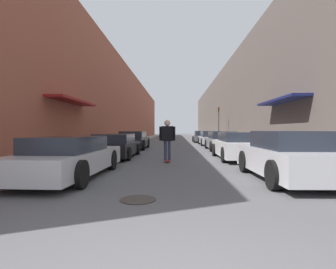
# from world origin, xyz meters

# --- Properties ---
(ground) EXTENTS (152.06, 152.06, 0.00)m
(ground) POSITION_xyz_m (0.00, 27.65, 0.00)
(ground) COLOR #515154
(curb_strip_left) EXTENTS (1.80, 69.12, 0.12)m
(curb_strip_left) POSITION_xyz_m (-4.96, 34.56, 0.06)
(curb_strip_left) COLOR gray
(curb_strip_left) RESTS_ON ground
(curb_strip_right) EXTENTS (1.80, 69.12, 0.12)m
(curb_strip_right) POSITION_xyz_m (4.96, 34.56, 0.06)
(curb_strip_right) COLOR gray
(curb_strip_right) RESTS_ON ground
(building_row_left) EXTENTS (4.90, 69.12, 9.17)m
(building_row_left) POSITION_xyz_m (-7.86, 34.55, 4.59)
(building_row_left) COLOR brown
(building_row_left) RESTS_ON ground
(building_row_right) EXTENTS (4.90, 69.12, 9.21)m
(building_row_right) POSITION_xyz_m (7.86, 34.55, 4.60)
(building_row_right) COLOR #564C47
(building_row_right) RESTS_ON ground
(parked_car_left_0) EXTENTS (1.85, 4.83, 1.18)m
(parked_car_left_0) POSITION_xyz_m (-3.04, 5.79, 0.59)
(parked_car_left_0) COLOR #B7B7BC
(parked_car_left_0) RESTS_ON ground
(parked_car_left_1) EXTENTS (1.98, 4.73, 1.18)m
(parked_car_left_1) POSITION_xyz_m (-3.03, 11.40, 0.58)
(parked_car_left_1) COLOR black
(parked_car_left_1) RESTS_ON ground
(parked_car_left_2) EXTENTS (1.96, 4.53, 1.28)m
(parked_car_left_2) POSITION_xyz_m (-3.10, 17.37, 0.63)
(parked_car_left_2) COLOR #232326
(parked_car_left_2) RESTS_ON ground
(parked_car_right_0) EXTENTS (1.97, 4.17, 1.35)m
(parked_car_right_0) POSITION_xyz_m (3.11, 5.59, 0.66)
(parked_car_right_0) COLOR #B7B7BC
(parked_car_right_0) RESTS_ON ground
(parked_car_right_1) EXTENTS (2.03, 4.51, 1.27)m
(parked_car_right_1) POSITION_xyz_m (2.94, 10.72, 0.62)
(parked_car_right_1) COLOR silver
(parked_car_right_1) RESTS_ON ground
(parked_car_right_2) EXTENTS (1.93, 4.58, 1.28)m
(parked_car_right_2) POSITION_xyz_m (3.11, 16.30, 0.62)
(parked_car_right_2) COLOR gray
(parked_car_right_2) RESTS_ON ground
(parked_car_right_3) EXTENTS (1.97, 4.56, 1.28)m
(parked_car_right_3) POSITION_xyz_m (3.12, 22.27, 0.62)
(parked_car_right_3) COLOR #B7B7BC
(parked_car_right_3) RESTS_ON ground
(parked_car_right_4) EXTENTS (2.00, 4.47, 1.29)m
(parked_car_right_4) POSITION_xyz_m (2.91, 27.93, 0.62)
(parked_car_right_4) COLOR #515459
(parked_car_right_4) RESTS_ON ground
(skateboarder) EXTENTS (0.69, 0.78, 1.81)m
(skateboarder) POSITION_xyz_m (-0.37, 9.57, 1.11)
(skateboarder) COLOR #B2231E
(skateboarder) RESTS_ON ground
(manhole_cover) EXTENTS (0.70, 0.70, 0.02)m
(manhole_cover) POSITION_xyz_m (-0.74, 3.43, 0.01)
(manhole_cover) COLOR #332D28
(manhole_cover) RESTS_ON ground
(traffic_light) EXTENTS (0.16, 0.22, 3.77)m
(traffic_light) POSITION_xyz_m (4.70, 27.43, 2.43)
(traffic_light) COLOR #2D2D2D
(traffic_light) RESTS_ON curb_strip_right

